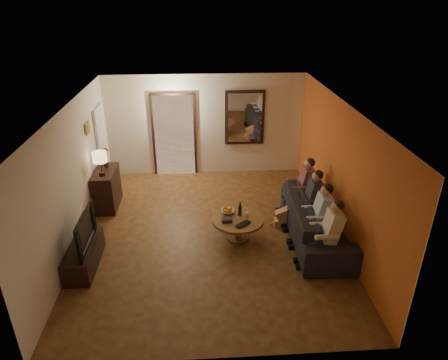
{
  "coord_description": "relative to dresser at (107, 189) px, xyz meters",
  "views": [
    {
      "loc": [
        -0.16,
        -6.76,
        4.47
      ],
      "look_at": [
        0.3,
        0.3,
        1.05
      ],
      "focal_mm": 32.0,
      "sensor_mm": 36.0,
      "label": 1
    }
  ],
  "objects": [
    {
      "name": "tv",
      "position": [
        0.0,
        -2.16,
        0.29
      ],
      "size": [
        1.08,
        0.14,
        0.62
      ],
      "primitive_type": "imported",
      "rotation": [
        0.0,
        0.0,
        1.57
      ],
      "color": "black",
      "rests_on": "tv_stand"
    },
    {
      "name": "kitchen_doorway",
      "position": [
        1.45,
        1.68,
        0.62
      ],
      "size": [
        1.0,
        0.06,
        2.1
      ],
      "primitive_type": "cube",
      "color": "#FFE0A5",
      "rests_on": "floor"
    },
    {
      "name": "left_wall",
      "position": [
        -0.25,
        -1.3,
        0.87
      ],
      "size": [
        0.02,
        6.0,
        2.6
      ],
      "primitive_type": "cube",
      "color": "beige",
      "rests_on": "floor"
    },
    {
      "name": "laptop",
      "position": [
        2.89,
        -1.76,
        0.03
      ],
      "size": [
        0.39,
        0.37,
        0.03
      ],
      "primitive_type": "imported",
      "rotation": [
        0.0,
        0.0,
        0.69
      ],
      "color": "black",
      "rests_on": "coffee_table"
    },
    {
      "name": "back_wall",
      "position": [
        2.25,
        1.7,
        0.87
      ],
      "size": [
        5.0,
        0.02,
        2.6
      ],
      "primitive_type": "cube",
      "color": "beige",
      "rests_on": "floor"
    },
    {
      "name": "front_wall",
      "position": [
        2.25,
        -4.3,
        0.87
      ],
      "size": [
        5.0,
        0.02,
        2.6
      ],
      "primitive_type": "cube",
      "color": "beige",
      "rests_on": "floor"
    },
    {
      "name": "person_b",
      "position": [
        4.25,
        -1.82,
        0.17
      ],
      "size": [
        0.6,
        0.4,
        1.2
      ],
      "primitive_type": null,
      "color": "tan",
      "rests_on": "sofa"
    },
    {
      "name": "mirror_glass",
      "position": [
        3.25,
        1.63,
        1.07
      ],
      "size": [
        0.86,
        0.02,
        1.26
      ],
      "primitive_type": "cube",
      "color": "white",
      "rests_on": "back_wall"
    },
    {
      "name": "wine_glass",
      "position": [
        2.97,
        -1.43,
        0.07
      ],
      "size": [
        0.06,
        0.06,
        0.1
      ],
      "primitive_type": "cylinder",
      "color": "silver",
      "rests_on": "coffee_table"
    },
    {
      "name": "person_a",
      "position": [
        4.25,
        -2.42,
        0.17
      ],
      "size": [
        0.6,
        0.4,
        1.2
      ],
      "primitive_type": null,
      "color": "tan",
      "rests_on": "sofa"
    },
    {
      "name": "sofa",
      "position": [
        4.35,
        -1.52,
        -0.05
      ],
      "size": [
        2.67,
        1.15,
        0.77
      ],
      "primitive_type": "imported",
      "rotation": [
        0.0,
        0.0,
        1.52
      ],
      "color": "black",
      "rests_on": "floor"
    },
    {
      "name": "dresser",
      "position": [
        0.0,
        0.0,
        0.0
      ],
      "size": [
        0.45,
        0.97,
        0.87
      ],
      "primitive_type": "cube",
      "color": "black",
      "rests_on": "floor"
    },
    {
      "name": "art_canvas",
      "position": [
        -0.21,
        -0.0,
        1.42
      ],
      "size": [
        0.01,
        0.22,
        0.18
      ],
      "primitive_type": "cube",
      "color": "brown",
      "rests_on": "left_wall"
    },
    {
      "name": "table_lamp",
      "position": [
        0.0,
        -0.22,
        0.7
      ],
      "size": [
        0.3,
        0.3,
        0.54
      ],
      "primitive_type": null,
      "color": "beige",
      "rests_on": "dresser"
    },
    {
      "name": "coffee_table",
      "position": [
        2.79,
        -1.48,
        -0.21
      ],
      "size": [
        1.02,
        1.02,
        0.45
      ],
      "primitive_type": "cylinder",
      "rotation": [
        0.0,
        0.0,
        0.0
      ],
      "color": "brown",
      "rests_on": "floor"
    },
    {
      "name": "framed_art",
      "position": [
        -0.22,
        -0.0,
        1.42
      ],
      "size": [
        0.03,
        0.28,
        0.24
      ],
      "primitive_type": "cube",
      "color": "#B28C33",
      "rests_on": "left_wall"
    },
    {
      "name": "door_trim",
      "position": [
        1.45,
        1.67,
        0.62
      ],
      "size": [
        1.12,
        0.04,
        2.22
      ],
      "primitive_type": "cube",
      "color": "black",
      "rests_on": "floor"
    },
    {
      "name": "book_stack",
      "position": [
        2.57,
        -1.58,
        0.05
      ],
      "size": [
        0.2,
        0.15,
        0.07
      ],
      "primitive_type": null,
      "color": "black",
      "rests_on": "coffee_table"
    },
    {
      "name": "bowl",
      "position": [
        2.61,
        -1.26,
        0.05
      ],
      "size": [
        0.26,
        0.26,
        0.06
      ],
      "primitive_type": "imported",
      "color": "white",
      "rests_on": "coffee_table"
    },
    {
      "name": "orange_accent",
      "position": [
        4.74,
        -1.3,
        0.87
      ],
      "size": [
        0.01,
        6.0,
        2.6
      ],
      "primitive_type": "cube",
      "color": "#C05120",
      "rests_on": "right_wall"
    },
    {
      "name": "person_d",
      "position": [
        4.25,
        -0.62,
        0.17
      ],
      "size": [
        0.6,
        0.4,
        1.2
      ],
      "primitive_type": null,
      "color": "tan",
      "rests_on": "sofa"
    },
    {
      "name": "mirror_frame",
      "position": [
        3.25,
        1.66,
        1.07
      ],
      "size": [
        1.0,
        0.05,
        1.4
      ],
      "primitive_type": "cube",
      "color": "black",
      "rests_on": "back_wall"
    },
    {
      "name": "fridge_glimpse",
      "position": [
        1.7,
        1.68,
        0.47
      ],
      "size": [
        0.45,
        0.03,
        1.7
      ],
      "primitive_type": "cube",
      "color": "silver",
      "rests_on": "floor"
    },
    {
      "name": "tv_stand",
      "position": [
        0.0,
        -2.16,
        -0.22
      ],
      "size": [
        0.45,
        1.25,
        0.42
      ],
      "primitive_type": "cube",
      "color": "black",
      "rests_on": "floor"
    },
    {
      "name": "dog",
      "position": [
        3.85,
        -1.08,
        -0.15
      ],
      "size": [
        0.57,
        0.26,
        0.56
      ],
      "primitive_type": null,
      "rotation": [
        0.0,
        0.0,
        -0.04
      ],
      "color": "tan",
      "rests_on": "floor"
    },
    {
      "name": "floor",
      "position": [
        2.25,
        -1.3,
        -0.43
      ],
      "size": [
        5.0,
        6.0,
        0.01
      ],
      "primitive_type": "cube",
      "color": "#452A12",
      "rests_on": "ground"
    },
    {
      "name": "wine_bottle",
      "position": [
        2.84,
        -1.38,
        0.17
      ],
      "size": [
        0.07,
        0.07,
        0.31
      ],
      "primitive_type": null,
      "color": "black",
      "rests_on": "coffee_table"
    },
    {
      "name": "white_door",
      "position": [
        -0.21,
        1.0,
        0.59
      ],
      "size": [
        0.06,
        0.85,
        2.04
      ],
      "primitive_type": "cube",
      "color": "white",
      "rests_on": "floor"
    },
    {
      "name": "right_wall",
      "position": [
        4.75,
        -1.3,
        0.87
      ],
      "size": [
        0.02,
        6.0,
        2.6
      ],
      "primitive_type": "cube",
      "color": "beige",
      "rests_on": "floor"
    },
    {
      "name": "oranges",
      "position": [
        2.61,
        -1.26,
        0.12
      ],
      "size": [
        0.2,
        0.2,
        0.08
      ],
      "primitive_type": null,
      "color": "orange",
      "rests_on": "bowl"
    },
    {
      "name": "ceiling",
      "position": [
        2.25,
        -1.3,
        2.17
      ],
      "size": [
        5.0,
        6.0,
        0.01
      ],
      "primitive_type": "cube",
      "color": "white",
      "rests_on": "back_wall"
    },
    {
      "name": "person_c",
      "position": [
        4.25,
        -1.22,
        0.17
      ],
      "size": [
        0.6,
        0.4,
        1.2
      ],
      "primitive_type": null,
      "color": "tan",
      "rests_on": "sofa"
    },
    {
      "name": "flower_vase",
      "position": [
        0.0,
        0.22,
        0.65
      ],
      "size": [
        0.14,
        0.14,
        0.44
      ],
      "primitive_type": null,
      "color": "red",
      "rests_on": "dresser"
    }
  ]
}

